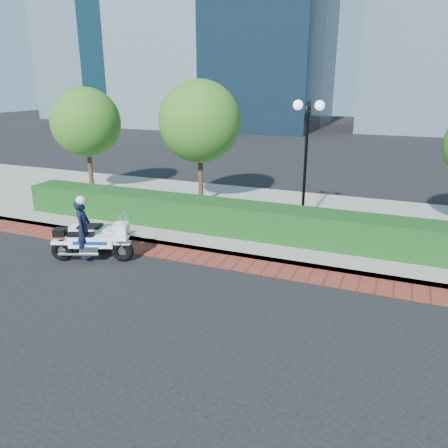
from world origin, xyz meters
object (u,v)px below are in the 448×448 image
at_px(lamppost, 306,144).
at_px(police_motorcycle, 92,235).
at_px(tree_b, 200,122).
at_px(tree_a, 86,122).

bearing_deg(lamppost, police_motorcycle, -136.78).
bearing_deg(tree_b, police_motorcycle, -95.74).
distance_m(lamppost, police_motorcycle, 7.39).
distance_m(tree_a, tree_b, 5.50).
bearing_deg(lamppost, tree_a, 172.59).
distance_m(lamppost, tree_b, 4.71).
relative_size(tree_b, police_motorcycle, 2.01).
relative_size(tree_a, tree_b, 0.94).
height_order(lamppost, police_motorcycle, lamppost).
xyz_separation_m(lamppost, police_motorcycle, (-5.11, -4.81, -2.30)).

